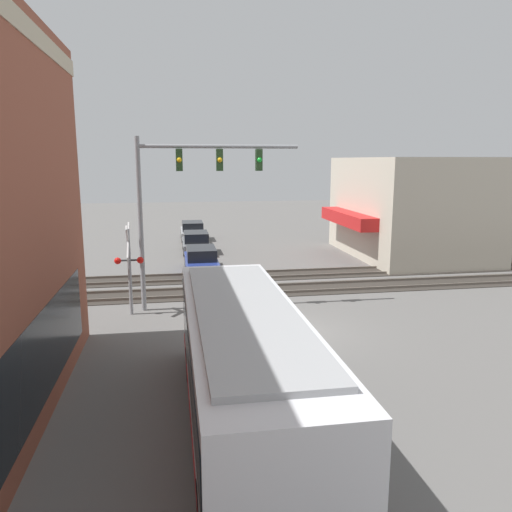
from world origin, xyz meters
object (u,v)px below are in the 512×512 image
at_px(parked_car_blue, 201,260).
at_px(parked_car_silver, 192,231).
at_px(parked_car_grey, 196,243).
at_px(city_bus, 244,363).
at_px(crossing_signal, 129,260).

height_order(parked_car_blue, parked_car_silver, parked_car_silver).
distance_m(parked_car_blue, parked_car_silver, 11.94).
bearing_deg(parked_car_grey, city_bus, 180.00).
height_order(crossing_signal, parked_car_blue, crossing_signal).
height_order(crossing_signal, parked_car_grey, crossing_signal).
bearing_deg(crossing_signal, parked_car_silver, -9.73).
height_order(crossing_signal, parked_car_silver, crossing_signal).
bearing_deg(parked_car_grey, parked_car_blue, -180.00).
distance_m(parked_car_grey, parked_car_silver, 5.77).
height_order(city_bus, parked_car_grey, city_bus).
bearing_deg(parked_car_blue, parked_car_grey, 0.00).
relative_size(city_bus, crossing_signal, 2.68).
bearing_deg(city_bus, parked_car_silver, -0.00).
height_order(city_bus, crossing_signal, crossing_signal).
bearing_deg(city_bus, parked_car_grey, -0.00).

